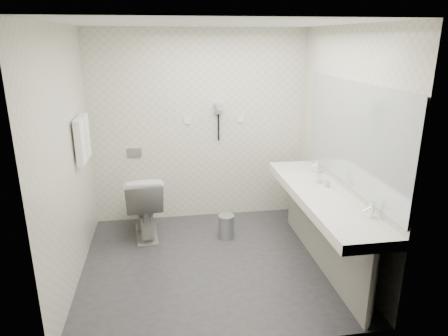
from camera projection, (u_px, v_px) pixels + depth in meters
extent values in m
plane|color=#2B2B31|center=(213.00, 263.00, 4.48)|extent=(2.80, 2.80, 0.00)
plane|color=silver|center=(210.00, 23.00, 3.72)|extent=(2.80, 2.80, 0.00)
plane|color=silver|center=(199.00, 127.00, 5.32)|extent=(2.80, 0.00, 2.80)
plane|color=silver|center=(235.00, 204.00, 2.88)|extent=(2.80, 0.00, 2.80)
plane|color=silver|center=(67.00, 161.00, 3.89)|extent=(0.00, 2.60, 2.60)
plane|color=silver|center=(343.00, 149.00, 4.30)|extent=(0.00, 2.60, 2.60)
cube|color=white|center=(322.00, 197.00, 4.21)|extent=(0.55, 2.20, 0.10)
cube|color=gray|center=(321.00, 233.00, 4.35)|extent=(0.03, 2.15, 0.75)
cylinder|color=silver|center=(372.00, 290.00, 3.37)|extent=(0.06, 0.06, 0.75)
cylinder|color=silver|center=(293.00, 197.00, 5.33)|extent=(0.06, 0.06, 0.75)
cube|color=#B2BCC6|center=(351.00, 135.00, 4.05)|extent=(0.02, 2.20, 1.05)
ellipsoid|color=white|center=(350.00, 220.00, 3.59)|extent=(0.40, 0.31, 0.05)
ellipsoid|color=white|center=(301.00, 174.00, 4.82)|extent=(0.40, 0.31, 0.05)
cylinder|color=silver|center=(372.00, 209.00, 3.59)|extent=(0.04, 0.04, 0.15)
cylinder|color=silver|center=(317.00, 166.00, 4.82)|extent=(0.04, 0.04, 0.15)
imported|color=silver|center=(327.00, 182.00, 4.34)|extent=(0.06, 0.06, 0.10)
cylinder|color=silver|center=(320.00, 178.00, 4.46)|extent=(0.08, 0.08, 0.12)
imported|color=white|center=(144.00, 205.00, 5.02)|extent=(0.52, 0.83, 0.81)
cube|color=#B2B5BA|center=(135.00, 153.00, 5.28)|extent=(0.18, 0.02, 0.12)
cylinder|color=#B2B5BA|center=(226.00, 227.00, 5.03)|extent=(0.26, 0.26, 0.28)
cylinder|color=#B2B5BA|center=(226.00, 216.00, 4.98)|extent=(0.20, 0.20, 0.02)
cylinder|color=silver|center=(79.00, 119.00, 4.33)|extent=(0.02, 0.62, 0.02)
cube|color=white|center=(80.00, 142.00, 4.26)|extent=(0.07, 0.24, 0.48)
cube|color=white|center=(85.00, 136.00, 4.53)|extent=(0.07, 0.24, 0.48)
cube|color=#9A9BA0|center=(218.00, 108.00, 5.25)|extent=(0.10, 0.04, 0.14)
cylinder|color=#9A9BA0|center=(219.00, 107.00, 5.18)|extent=(0.08, 0.14, 0.08)
cylinder|color=black|center=(219.00, 128.00, 5.32)|extent=(0.02, 0.02, 0.35)
cube|color=white|center=(188.00, 120.00, 5.26)|extent=(0.09, 0.02, 0.09)
cube|color=white|center=(241.00, 119.00, 5.36)|extent=(0.09, 0.02, 0.09)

